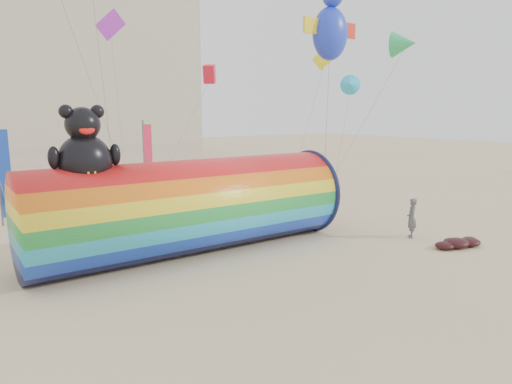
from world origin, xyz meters
TOP-DOWN VIEW (x-y plane):
  - ground at (0.00, 0.00)m, footprint 160.00×160.00m
  - windsock_assembly at (-2.03, 2.49)m, footprint 13.22×4.03m
  - kite_handler at (7.21, -1.45)m, footprint 0.80×0.78m
  - fabric_bundle at (7.66, -3.55)m, footprint 2.62×1.35m
  - festival_banners at (-1.39, 15.18)m, footprint 10.48×5.52m
  - flying_kites at (0.86, 4.68)m, footprint 26.58×12.74m

SIDE VIEW (x-z plane):
  - ground at x=0.00m, z-range 0.00..0.00m
  - fabric_bundle at x=7.66m, z-range -0.03..0.37m
  - kite_handler at x=7.21m, z-range 0.00..1.85m
  - windsock_assembly at x=-2.03m, z-range -1.03..5.07m
  - festival_banners at x=-1.39m, z-range 0.04..5.24m
  - flying_kites at x=0.86m, z-range 6.64..14.65m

